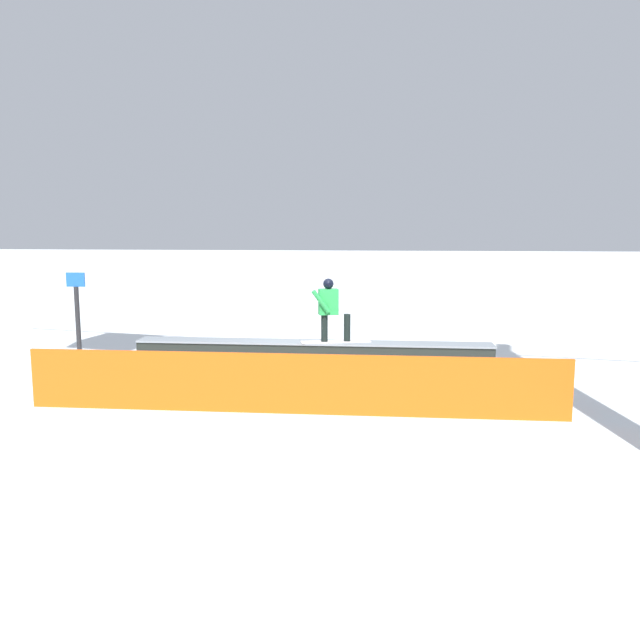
% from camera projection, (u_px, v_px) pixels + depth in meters
% --- Properties ---
extents(ground_plane, '(120.00, 120.00, 0.00)m').
position_uv_depth(ground_plane, '(313.00, 369.00, 13.89)').
color(ground_plane, white).
extents(grind_box, '(7.56, 0.62, 0.59)m').
position_uv_depth(grind_box, '(313.00, 356.00, 13.85)').
color(grind_box, '#212723').
rests_on(grind_box, ground_plane).
extents(snowboarder, '(1.50, 0.63, 1.35)m').
position_uv_depth(snowboarder, '(330.00, 308.00, 13.63)').
color(snowboarder, silver).
rests_on(snowboarder, grind_box).
extents(safety_fence, '(8.84, 0.12, 0.99)m').
position_uv_depth(safety_fence, '(292.00, 384.00, 10.55)').
color(safety_fence, '#F05C13').
rests_on(safety_fence, ground_plane).
extents(trail_marker, '(0.40, 0.10, 2.05)m').
position_uv_depth(trail_marker, '(78.00, 317.00, 13.88)').
color(trail_marker, '#262628').
rests_on(trail_marker, ground_plane).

